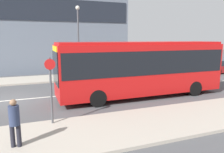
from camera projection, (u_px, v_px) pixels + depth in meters
name	position (u px, v px, depth m)	size (l,w,h in m)	color
ground_plane	(10.00, 100.00, 13.15)	(120.00, 120.00, 0.00)	#4F4F51
sidewalk_far	(15.00, 81.00, 18.88)	(44.00, 3.50, 0.13)	#B2A899
lane_centerline	(10.00, 100.00, 13.15)	(41.80, 0.16, 0.01)	silver
city_bus	(142.00, 66.00, 13.80)	(10.68, 2.54, 3.48)	red
parked_car_0	(185.00, 70.00, 21.48)	(4.50, 1.86, 1.36)	silver
parked_car_1	(222.00, 67.00, 23.54)	(4.14, 1.72, 1.39)	maroon
pedestrian_near_stop	(14.00, 120.00, 7.14)	(0.35, 0.34, 1.64)	#23232D
bus_stop_sign	(51.00, 86.00, 9.03)	(0.44, 0.12, 2.80)	#4C4C51
street_lamp	(78.00, 34.00, 19.04)	(0.36, 0.36, 6.31)	#4C4C51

